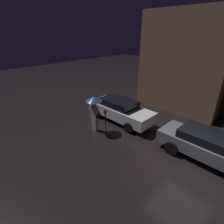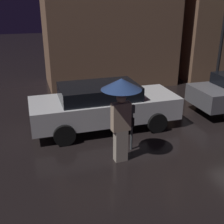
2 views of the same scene
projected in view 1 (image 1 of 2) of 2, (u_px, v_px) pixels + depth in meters
name	position (u px, v px, depth m)	size (l,w,h in m)	color
ground_plane	(187.00, 170.00, 7.74)	(60.00, 60.00, 0.00)	black
building_facade_left	(185.00, 63.00, 12.77)	(6.03, 3.00, 6.98)	#8C664C
parked_car_white	(120.00, 110.00, 11.78)	(4.68, 1.94, 1.45)	silver
parked_car_grey	(209.00, 146.00, 8.06)	(4.69, 1.88, 1.39)	slate
pedestrian_with_umbrella	(94.00, 106.00, 10.15)	(0.98, 0.98, 2.20)	beige
parking_meter	(105.00, 118.00, 10.48)	(0.12, 0.10, 1.33)	#4C5154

